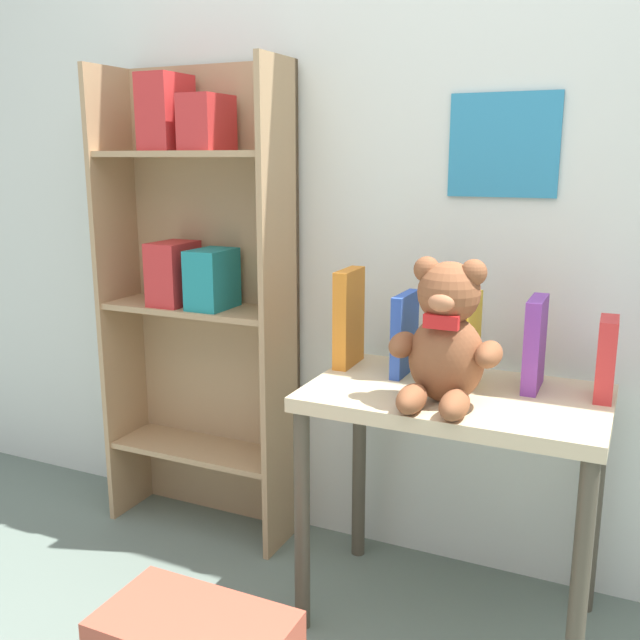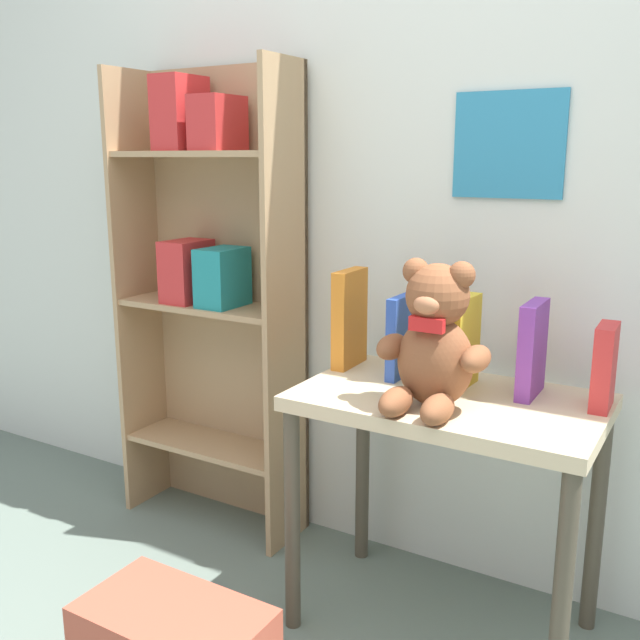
# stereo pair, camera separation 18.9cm
# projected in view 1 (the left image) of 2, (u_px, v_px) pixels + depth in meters

# --- Properties ---
(wall_back) EXTENTS (4.80, 0.07, 2.50)m
(wall_back) POSITION_uv_depth(u_px,v_px,m) (468.00, 133.00, 1.91)
(wall_back) COLOR silver
(wall_back) RESTS_ON ground_plane
(bookshelf_side) EXTENTS (0.61, 0.22, 1.46)m
(bookshelf_side) POSITION_uv_depth(u_px,v_px,m) (200.00, 278.00, 2.22)
(bookshelf_side) COLOR tan
(bookshelf_side) RESTS_ON ground_plane
(display_table) EXTENTS (0.72, 0.44, 0.63)m
(display_table) POSITION_uv_depth(u_px,v_px,m) (455.00, 428.00, 1.76)
(display_table) COLOR beige
(display_table) RESTS_ON ground_plane
(teddy_bear) EXTENTS (0.26, 0.24, 0.34)m
(teddy_bear) POSITION_uv_depth(u_px,v_px,m) (446.00, 339.00, 1.62)
(teddy_bear) COLOR brown
(teddy_bear) RESTS_ON display_table
(book_standing_orange) EXTENTS (0.04, 0.14, 0.26)m
(book_standing_orange) POSITION_uv_depth(u_px,v_px,m) (349.00, 318.00, 1.94)
(book_standing_orange) COLOR orange
(book_standing_orange) RESTS_ON display_table
(book_standing_blue) EXTENTS (0.03, 0.15, 0.21)m
(book_standing_blue) POSITION_uv_depth(u_px,v_px,m) (405.00, 334.00, 1.86)
(book_standing_blue) COLOR #2D51B7
(book_standing_blue) RESTS_ON display_table
(book_standing_yellow) EXTENTS (0.05, 0.14, 0.23)m
(book_standing_yellow) POSITION_uv_depth(u_px,v_px,m) (466.00, 338.00, 1.79)
(book_standing_yellow) COLOR gold
(book_standing_yellow) RESTS_ON display_table
(book_standing_purple) EXTENTS (0.04, 0.15, 0.23)m
(book_standing_purple) POSITION_uv_depth(u_px,v_px,m) (535.00, 344.00, 1.74)
(book_standing_purple) COLOR purple
(book_standing_purple) RESTS_ON display_table
(book_standing_red) EXTENTS (0.05, 0.12, 0.19)m
(book_standing_red) POSITION_uv_depth(u_px,v_px,m) (606.00, 359.00, 1.67)
(book_standing_red) COLOR red
(book_standing_red) RESTS_ON display_table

